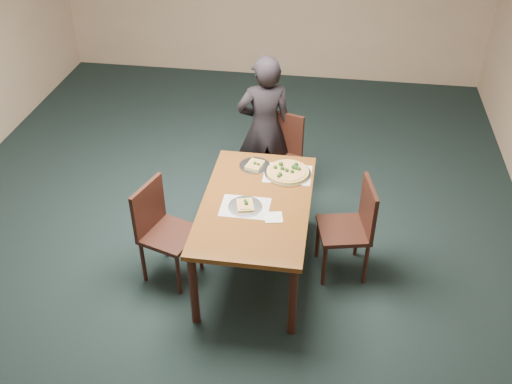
# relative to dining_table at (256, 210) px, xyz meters

# --- Properties ---
(ground) EXTENTS (8.00, 8.00, 0.00)m
(ground) POSITION_rel_dining_table_xyz_m (-0.41, 0.17, -0.66)
(ground) COLOR black
(ground) RESTS_ON ground
(room_shell) EXTENTS (8.00, 8.00, 8.00)m
(room_shell) POSITION_rel_dining_table_xyz_m (-0.41, 0.17, 1.08)
(room_shell) COLOR #CCAB8D
(room_shell) RESTS_ON ground
(dining_table) EXTENTS (0.90, 1.50, 0.75)m
(dining_table) POSITION_rel_dining_table_xyz_m (0.00, 0.00, 0.00)
(dining_table) COLOR #5B3112
(dining_table) RESTS_ON ground
(chair_far) EXTENTS (0.53, 0.53, 0.91)m
(chair_far) POSITION_rel_dining_table_xyz_m (0.06, 1.17, -0.14)
(chair_far) COLOR black
(chair_far) RESTS_ON ground
(chair_left) EXTENTS (0.53, 0.53, 0.91)m
(chair_left) POSITION_rel_dining_table_xyz_m (-0.79, -0.16, -0.14)
(chair_left) COLOR black
(chair_left) RESTS_ON ground
(chair_right) EXTENTS (0.50, 0.50, 0.91)m
(chair_right) POSITION_rel_dining_table_xyz_m (0.82, 0.12, -0.14)
(chair_right) COLOR black
(chair_right) RESTS_ON ground
(diner) EXTENTS (0.64, 0.51, 1.53)m
(diner) POSITION_rel_dining_table_xyz_m (-0.10, 1.21, 0.11)
(diner) COLOR black
(diner) RESTS_ON ground
(placemat_main) EXTENTS (0.42, 0.32, 0.00)m
(placemat_main) POSITION_rel_dining_table_xyz_m (0.22, 0.45, 0.09)
(placemat_main) COLOR white
(placemat_main) RESTS_ON dining_table
(placemat_near) EXTENTS (0.40, 0.30, 0.00)m
(placemat_near) POSITION_rel_dining_table_xyz_m (-0.08, -0.09, 0.09)
(placemat_near) COLOR white
(placemat_near) RESTS_ON dining_table
(pizza_pan) EXTENTS (0.42, 0.42, 0.07)m
(pizza_pan) POSITION_rel_dining_table_xyz_m (0.22, 0.45, 0.12)
(pizza_pan) COLOR silver
(pizza_pan) RESTS_ON dining_table
(slice_plate_near) EXTENTS (0.28, 0.28, 0.06)m
(slice_plate_near) POSITION_rel_dining_table_xyz_m (-0.08, -0.08, 0.11)
(slice_plate_near) COLOR silver
(slice_plate_near) RESTS_ON dining_table
(slice_plate_far) EXTENTS (0.28, 0.28, 0.06)m
(slice_plate_far) POSITION_rel_dining_table_xyz_m (-0.09, 0.53, 0.10)
(slice_plate_far) COLOR silver
(slice_plate_far) RESTS_ON dining_table
(napkin) EXTENTS (0.17, 0.17, 0.01)m
(napkin) POSITION_rel_dining_table_xyz_m (0.17, -0.19, 0.09)
(napkin) COLOR white
(napkin) RESTS_ON dining_table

